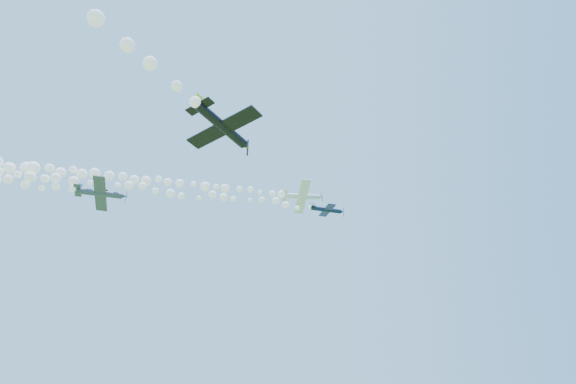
# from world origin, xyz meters

# --- Properties ---
(plane_white) EXTENTS (7.53, 7.88, 2.40)m
(plane_white) POSITION_xyz_m (4.89, 0.62, 52.68)
(plane_white) COLOR white
(smoke_trail_white) EXTENTS (65.83, 19.22, 3.15)m
(smoke_trail_white) POSITION_xyz_m (-30.16, -8.52, 52.35)
(smoke_trail_white) COLOR white
(plane_navy) EXTENTS (6.02, 6.21, 2.10)m
(plane_navy) POSITION_xyz_m (9.03, -0.97, 48.42)
(plane_navy) COLOR #0C1937
(smoke_trail_navy) EXTENTS (69.79, 21.16, 2.45)m
(smoke_trail_navy) POSITION_xyz_m (-27.57, -11.23, 48.21)
(smoke_trail_navy) COLOR white
(plane_grey) EXTENTS (8.03, 8.50, 2.26)m
(plane_grey) POSITION_xyz_m (-25.75, -9.86, 46.93)
(plane_grey) COLOR #353D4D
(plane_black) EXTENTS (7.56, 7.15, 2.07)m
(plane_black) POSITION_xyz_m (-1.00, -35.40, 33.74)
(plane_black) COLOR black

